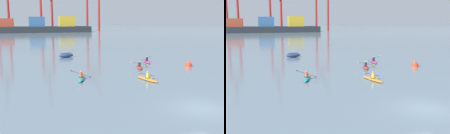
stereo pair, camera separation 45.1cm
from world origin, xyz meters
The scene contains 9 objects.
ground_plane centered at (0.00, 0.00, 0.00)m, with size 800.00×800.00×0.00m, color slate.
container_barge centered at (-5.20, 125.56, 2.70)m, with size 53.86×10.00×8.12m.
gantry_crane_east_mid centered at (24.98, 130.86, 17.20)m, with size 7.87×21.07×33.55m.
capsized_dinghy centered at (-5.28, 29.44, 0.35)m, with size 2.80×1.76×0.76m.
channel_buoy centered at (9.03, 15.33, 0.36)m, with size 0.90×0.90×1.00m.
kayak_magenta centered at (5.23, 20.27, 0.17)m, with size 2.12×3.45×1.08m.
kayak_red centered at (2.29, 16.30, 0.17)m, with size 2.19×3.43×0.95m.
kayak_teal centered at (-6.29, 11.90, 0.17)m, with size 2.13×3.44×1.03m.
kayak_orange centered at (0.16, 9.42, 0.17)m, with size 2.19×3.45×0.97m.
Camera 2 is at (-11.29, -15.49, 6.17)m, focal length 43.04 mm.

